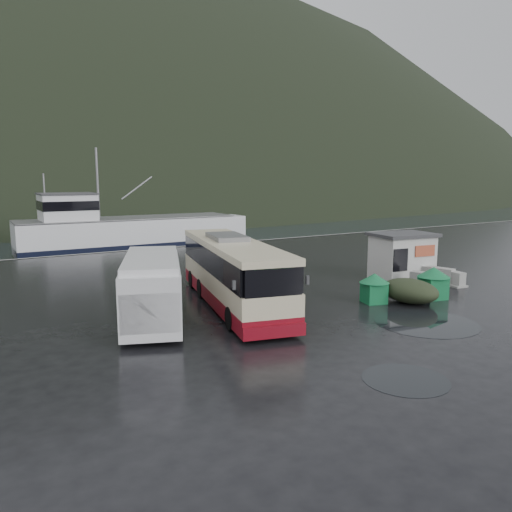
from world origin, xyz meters
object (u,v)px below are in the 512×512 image
ticket_kiosk (401,279)px  fishing_trawler (129,236)px  waste_bin_right (432,298)px  white_van (153,322)px  jersey_barrier_c (438,283)px  dome_tent (409,302)px  waste_bin_left (374,303)px  jersey_barrier_a (451,285)px  jersey_barrier_b (426,289)px  coach_bus (233,305)px

ticket_kiosk → fishing_trawler: fishing_trawler is taller
waste_bin_right → fishing_trawler: size_ratio=0.06×
fishing_trawler → white_van: bearing=-104.7°
white_van → jersey_barrier_c: size_ratio=3.66×
ticket_kiosk → jersey_barrier_c: size_ratio=1.91×
ticket_kiosk → dome_tent: bearing=-125.1°
white_van → ticket_kiosk: (14.61, 0.84, 0.00)m
white_van → waste_bin_left: white_van is taller
jersey_barrier_a → jersey_barrier_b: jersey_barrier_b is taller
coach_bus → waste_bin_right: bearing=-10.5°
jersey_barrier_a → fishing_trawler: size_ratio=0.06×
dome_tent → jersey_barrier_c: bearing=24.1°
coach_bus → jersey_barrier_a: coach_bus is taller
jersey_barrier_b → jersey_barrier_c: 1.67m
jersey_barrier_b → coach_bus: bearing=166.9°
coach_bus → fishing_trawler: size_ratio=0.45×
waste_bin_right → waste_bin_left: bearing=163.7°
fishing_trawler → ticket_kiosk: bearing=-75.9°
white_van → waste_bin_left: size_ratio=4.71×
jersey_barrier_a → fishing_trawler: 31.38m
waste_bin_left → waste_bin_right: (2.90, -0.85, 0.00)m
white_van → ticket_kiosk: bearing=24.8°
jersey_barrier_a → jersey_barrier_c: jersey_barrier_c is taller
dome_tent → ticket_kiosk: bearing=46.0°
coach_bus → jersey_barrier_a: 11.91m
fishing_trawler → waste_bin_left: bearing=-86.4°
waste_bin_right → dome_tent: bearing=178.1°
waste_bin_right → fishing_trawler: fishing_trawler is taller
dome_tent → jersey_barrier_c: size_ratio=1.59×
ticket_kiosk → jersey_barrier_c: 2.02m
white_van → jersey_barrier_c: bearing=17.6°
white_van → ticket_kiosk: white_van is taller
waste_bin_left → fishing_trawler: bearing=92.3°
jersey_barrier_a → coach_bus: bearing=168.2°
white_van → jersey_barrier_c: (15.33, -1.05, 0.00)m
ticket_kiosk → waste_bin_right: bearing=-110.9°
jersey_barrier_a → jersey_barrier_c: bearing=110.0°
jersey_barrier_c → white_van: bearing=176.1°
waste_bin_right → white_van: bearing=166.0°
white_van → jersey_barrier_b: size_ratio=3.77×
coach_bus → dome_tent: size_ratio=3.97×
dome_tent → jersey_barrier_c: (4.46, 2.00, 0.00)m
ticket_kiosk → waste_bin_left: bearing=-140.2°
jersey_barrier_b → fishing_trawler: size_ratio=0.07×
waste_bin_left → ticket_kiosk: 6.00m
ticket_kiosk → jersey_barrier_c: (0.71, -1.89, 0.00)m
waste_bin_left → jersey_barrier_b: size_ratio=0.80×
jersey_barrier_a → jersey_barrier_b: bearing=175.8°
waste_bin_left → jersey_barrier_c: bearing=11.5°
waste_bin_right → jersey_barrier_c: size_ratio=0.86×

